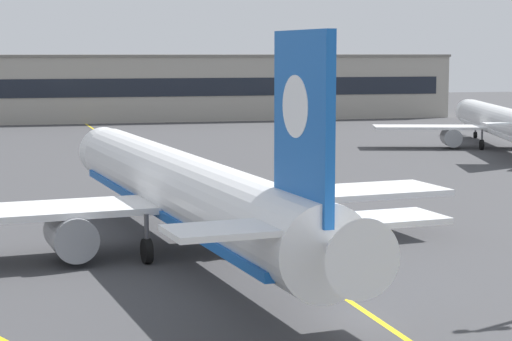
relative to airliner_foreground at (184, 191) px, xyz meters
The scene contains 5 objects.
ground_plane 15.56m from the airliner_foreground, 74.40° to the right, with size 400.00×400.00×0.00m, color #3D3D3F.
taxiway_centreline 16.25m from the airliner_foreground, 75.11° to the left, with size 0.30×180.00×0.01m, color yellow.
airliner_foreground is the anchor object (origin of this frame).
airliner_background 63.85m from the airliner_foreground, 46.97° to the left, with size 28.28×35.91×10.25m.
terminal_building 100.70m from the airliner_foreground, 88.42° to the left, with size 114.42×12.40×10.44m.
Camera 1 is at (-12.12, -35.02, 10.83)m, focal length 65.98 mm.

